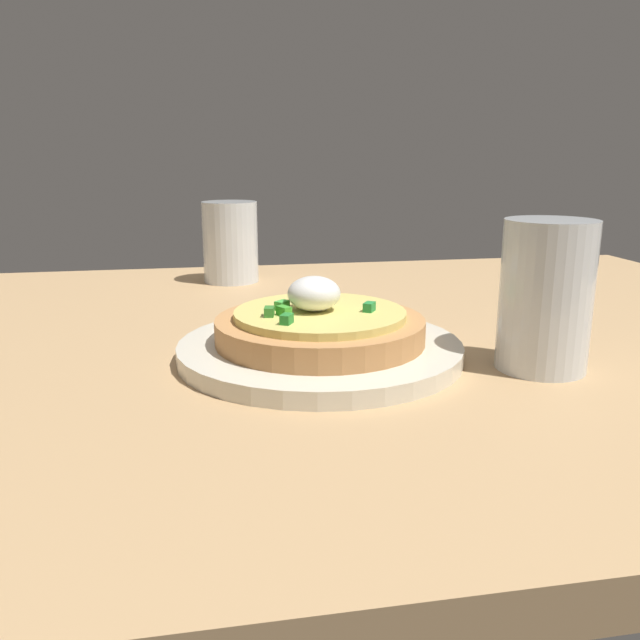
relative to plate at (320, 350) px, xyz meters
The scene contains 5 objects.
dining_table 9.01cm from the plate, 93.41° to the left, with size 125.58×83.54×3.06cm, color tan.
plate is the anchor object (origin of this frame).
pizza 2.32cm from the plate, behind, with size 18.63×18.63×5.94cm.
cup_near 19.68cm from the plate, 19.13° to the right, with size 7.58×7.58×12.66cm.
cup_far 38.44cm from the plate, 99.01° to the left, with size 7.75×7.75×11.30cm.
Camera 1 is at (-9.56, -63.50, 20.93)cm, focal length 36.44 mm.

